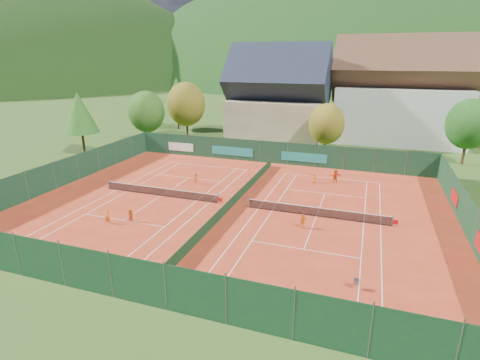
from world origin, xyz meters
name	(u,v)px	position (x,y,z in m)	size (l,w,h in m)	color
ground	(233,206)	(0.00, 0.00, -0.02)	(600.00, 600.00, 0.00)	#2D4C17
clay_pad	(233,206)	(0.00, 0.00, 0.01)	(40.00, 32.00, 0.01)	#B4331A
court_markings_left	(161,196)	(-8.00, 0.00, 0.01)	(11.03, 23.83, 0.00)	white
court_markings_right	(316,217)	(8.00, 0.00, 0.01)	(11.03, 23.83, 0.00)	white
tennis_net_left	(162,192)	(-7.85, 0.00, 0.51)	(13.30, 0.10, 1.02)	#59595B
tennis_net_right	(318,212)	(8.15, 0.00, 0.51)	(13.30, 0.10, 1.02)	#59595B
court_divider	(233,201)	(0.00, 0.00, 0.50)	(0.03, 28.80, 1.00)	#123319
fence_north	(271,153)	(-0.46, 15.99, 1.47)	(40.00, 0.10, 3.00)	#143822
fence_south	(138,281)	(0.00, -16.00, 1.50)	(40.00, 0.04, 3.00)	#13361D
fence_west	(66,171)	(-20.00, 0.00, 1.50)	(0.04, 32.00, 3.00)	#153B23
fence_east	(470,219)	(20.00, 0.05, 1.48)	(0.09, 32.00, 3.00)	#13361D
chalet	(278,102)	(-3.00, 30.00, 6.62)	(16.20, 12.00, 16.00)	#C9B38E
hotel_block_a	(400,97)	(16.00, 36.00, 7.38)	(21.60, 11.00, 17.25)	silver
tree_west_front	(146,112)	(-22.00, 20.00, 5.39)	(5.72, 5.72, 8.69)	#4E2F1B
tree_west_mid	(186,104)	(-18.00, 26.00, 6.07)	(6.44, 6.44, 9.78)	#462919
tree_west_back	(177,95)	(-24.00, 34.00, 6.74)	(5.60, 5.60, 10.00)	#482A19
tree_center	(327,124)	(6.00, 22.00, 4.72)	(5.01, 5.01, 7.60)	#463019
tree_east_front	(469,124)	(24.00, 24.00, 5.39)	(5.72, 5.72, 8.69)	#483319
tree_west_side	(79,113)	(-28.00, 12.00, 6.06)	(5.04, 5.04, 9.00)	#432C18
tree_east_back	(463,101)	(26.00, 40.00, 6.74)	(7.15, 7.15, 10.86)	#4A311A
mountain_backdrop	(394,140)	(28.54, 233.48, -39.64)	(820.00, 530.00, 242.00)	black
ball_hopper	(356,282)	(11.92, -10.38, 0.56)	(0.34, 0.34, 0.80)	slate
loose_ball_0	(102,216)	(-10.38, -6.28, 0.03)	(0.07, 0.07, 0.07)	#CCD833
loose_ball_1	(217,271)	(3.00, -11.32, 0.03)	(0.07, 0.07, 0.07)	#CCD833
loose_ball_2	(267,202)	(2.81, 1.99, 0.03)	(0.07, 0.07, 0.07)	#CCD833
loose_ball_3	(219,179)	(-4.40, 7.00, 0.03)	(0.07, 0.07, 0.07)	#CCD833
player_left_near	(108,217)	(-8.86, -7.37, 0.64)	(0.46, 0.31, 1.27)	orange
player_left_mid	(131,216)	(-7.12, -6.52, 0.61)	(0.59, 0.46, 1.21)	#DD4E13
player_left_far	(196,178)	(-6.24, 4.75, 0.65)	(0.84, 0.48, 1.30)	#DF5313
player_right_near	(303,221)	(7.22, -2.75, 0.64)	(0.75, 0.31, 1.27)	orange
player_right_far_a	(314,178)	(6.33, 9.46, 0.60)	(0.59, 0.38, 1.20)	orange
player_right_far_b	(335,176)	(8.61, 10.44, 0.78)	(1.45, 0.46, 1.57)	#F34D15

